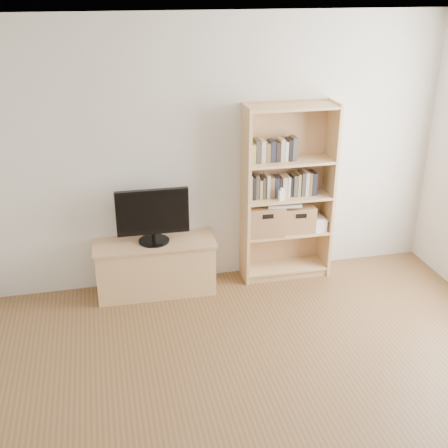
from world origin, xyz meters
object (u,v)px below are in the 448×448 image
object	(u,v)px
baby_monitor	(281,195)
basket_right	(297,218)
tv_stand	(156,268)
television	(153,216)
laptop	(283,203)
basket_left	(264,219)
bookshelf	(288,194)

from	to	relation	value
baby_monitor	basket_right	size ratio (longest dim) A/B	0.32
tv_stand	television	xyz separation A→B (m)	(0.00, 0.00, 0.55)
basket_right	baby_monitor	bearing A→B (deg)	-153.12
television	laptop	xyz separation A→B (m)	(1.30, 0.03, 0.00)
laptop	television	bearing A→B (deg)	-170.92
baby_monitor	basket_left	world-z (taller)	baby_monitor
bookshelf	basket_right	world-z (taller)	bookshelf
bookshelf	basket_left	bearing A→B (deg)	-178.81
basket_right	laptop	xyz separation A→B (m)	(-0.16, -0.01, 0.18)
bookshelf	basket_right	xyz separation A→B (m)	(0.11, -0.01, -0.26)
television	basket_left	bearing A→B (deg)	3.71
bookshelf	baby_monitor	world-z (taller)	bookshelf
bookshelf	television	size ratio (longest dim) A/B	2.62
baby_monitor	basket_right	world-z (taller)	baby_monitor
baby_monitor	laptop	xyz separation A→B (m)	(0.05, 0.08, -0.12)
basket_right	laptop	size ratio (longest dim) A/B	0.97
basket_left	television	bearing A→B (deg)	-175.46
bookshelf	basket_right	distance (m)	0.29
tv_stand	television	bearing A→B (deg)	0.00
tv_stand	basket_right	distance (m)	1.50
tv_stand	baby_monitor	distance (m)	1.42
baby_monitor	bookshelf	bearing A→B (deg)	35.23
tv_stand	basket_right	size ratio (longest dim) A/B	3.46
bookshelf	laptop	xyz separation A→B (m)	(-0.05, -0.02, -0.08)
bookshelf	baby_monitor	distance (m)	0.14
television	laptop	distance (m)	1.30
bookshelf	laptop	size ratio (longest dim) A/B	5.35
laptop	basket_right	bearing A→B (deg)	12.80
basket_left	laptop	size ratio (longest dim) A/B	1.09
television	basket_right	distance (m)	1.47
basket_right	television	bearing A→B (deg)	-175.16
television	laptop	bearing A→B (deg)	2.58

